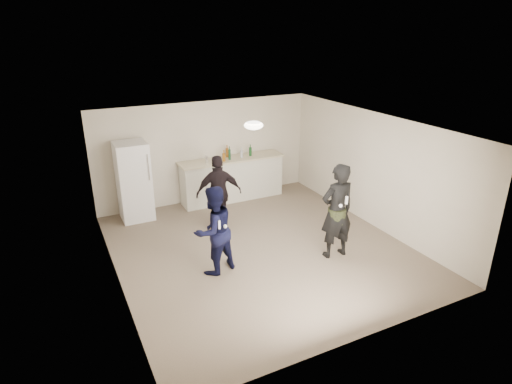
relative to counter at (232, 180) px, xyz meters
name	(u,v)px	position (x,y,z in m)	size (l,w,h in m)	color
floor	(260,248)	(-0.55, -2.67, -0.53)	(6.00, 6.00, 0.00)	#6B5B4C
ceiling	(261,126)	(-0.55, -2.67, 1.98)	(6.00, 6.00, 0.00)	silver
wall_back	(206,152)	(-0.55, 0.33, 0.72)	(6.00, 6.00, 0.00)	beige
wall_front	(364,264)	(-0.55, -5.67, 0.72)	(6.00, 6.00, 0.00)	beige
wall_left	(111,218)	(-3.30, -2.67, 0.72)	(6.00, 6.00, 0.00)	beige
wall_right	(373,170)	(2.20, -2.67, 0.72)	(6.00, 6.00, 0.00)	beige
counter	(232,180)	(0.00, 0.00, 0.00)	(2.60, 0.56, 1.05)	beige
counter_top	(232,159)	(0.00, 0.00, 0.55)	(2.68, 0.64, 0.04)	beige
fridge	(134,181)	(-2.45, -0.07, 0.38)	(0.70, 0.70, 1.80)	white
fridge_handle	(148,167)	(-2.17, -0.44, 0.78)	(0.02, 0.02, 0.60)	#BABABE
ceiling_dome	(254,125)	(-0.55, -2.37, 1.93)	(0.36, 0.36, 0.16)	white
shaker	(207,159)	(-0.68, -0.05, 0.65)	(0.08, 0.08, 0.17)	silver
man	(214,230)	(-1.67, -3.04, 0.29)	(0.80, 0.62, 1.64)	#0E103E
woman	(337,211)	(0.61, -3.54, 0.41)	(0.68, 0.45, 1.87)	black
camo_shorts	(337,215)	(0.61, -3.54, 0.32)	(0.34, 0.34, 0.28)	#2F3D1B
spectator	(219,193)	(-0.94, -1.46, 0.31)	(0.98, 0.41, 1.67)	black
remote_man	(219,225)	(-1.67, -3.32, 0.53)	(0.04, 0.04, 0.15)	white
nunchuk_man	(225,226)	(-1.55, -3.29, 0.45)	(0.07, 0.07, 0.07)	silver
remote_woman	(347,200)	(0.61, -3.79, 0.72)	(0.04, 0.04, 0.15)	white
nunchuk_woman	(341,206)	(0.51, -3.76, 0.62)	(0.07, 0.07, 0.07)	white
bottle_cluster	(234,154)	(0.06, -0.01, 0.67)	(0.86, 0.36, 0.26)	#154C1D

